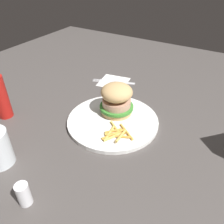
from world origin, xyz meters
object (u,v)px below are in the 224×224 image
fries_pile (117,133)px  napkin (114,82)px  fork (113,81)px  salt_shaker (24,194)px  sandwich (117,99)px  ketchup_bottle (1,97)px  plate (112,122)px

fries_pile → napkin: bearing=-58.1°
fork → salt_shaker: bearing=102.0°
sandwich → fork: bearing=-56.8°
ketchup_bottle → salt_shaker: bearing=148.1°
sandwich → ketchup_bottle: size_ratio=0.76×
fries_pile → fork: bearing=-57.8°
fries_pile → ketchup_bottle: 0.37m
plate → napkin: bearing=-60.5°
plate → sandwich: bearing=-77.7°
ketchup_bottle → salt_shaker: size_ratio=2.52×
napkin → salt_shaker: size_ratio=2.00×
sandwich → napkin: size_ratio=0.96×
sandwich → ketchup_bottle: bearing=31.4°
napkin → plate: bearing=119.5°
napkin → fork: (0.00, 0.00, 0.00)m
plate → sandwich: size_ratio=2.63×
fork → sandwich: bearing=123.2°
fries_pile → napkin: 0.34m
napkin → salt_shaker: salt_shaker is taller
plate → fork: plate is taller
sandwich → fries_pile: 0.12m
plate → fries_pile: size_ratio=2.95×
fries_pile → napkin: fries_pile is taller
plate → ketchup_bottle: size_ratio=2.01×
sandwich → fork: size_ratio=0.63×
sandwich → ketchup_bottle: 0.35m
fork → ketchup_bottle: ketchup_bottle is taller
fork → salt_shaker: 0.57m
fork → napkin: bearing=-160.2°
fries_pile → fork: fries_pile is taller
plate → fork: bearing=-60.2°
sandwich → ketchup_bottle: ketchup_bottle is taller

